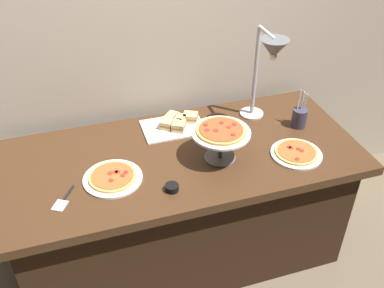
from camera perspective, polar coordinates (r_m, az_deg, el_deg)
ground_plane at (r=2.82m, az=-1.20°, el=-13.65°), size 8.00×8.00×0.00m
back_wall at (r=2.50m, az=-4.90°, el=13.52°), size 4.40×0.04×2.40m
buffet_table at (r=2.54m, az=-1.30°, el=-8.01°), size 1.90×0.84×0.76m
heat_lamp at (r=2.33m, az=10.08°, el=11.09°), size 0.15×0.32×0.55m
pizza_plate_front at (r=2.16m, az=-10.30°, el=-4.33°), size 0.29×0.29×0.03m
pizza_plate_center at (r=2.35m, az=13.47°, el=-1.16°), size 0.27×0.27×0.03m
pizza_plate_raised_stand at (r=2.19m, az=3.79°, el=1.25°), size 0.30×0.30×0.18m
sandwich_platter at (r=2.49m, az=-2.10°, el=2.68°), size 0.35×0.24×0.06m
sauce_cup_near at (r=2.07m, az=-2.64°, el=-5.68°), size 0.07×0.07×0.03m
utensil_holder at (r=2.55m, az=13.83°, el=3.41°), size 0.08×0.08×0.23m
serving_spatula at (r=2.11m, az=-16.36°, el=-6.94°), size 0.12×0.16×0.01m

